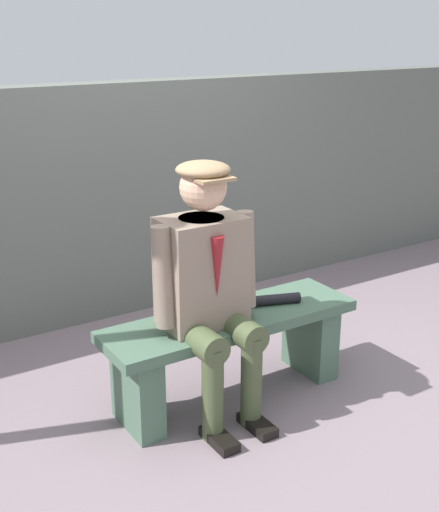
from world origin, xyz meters
The scene contains 5 objects.
ground_plane centered at (0.00, 0.00, 0.00)m, with size 30.00×30.00×0.00m, color slate.
bench centered at (0.00, 0.00, 0.33)m, with size 1.43×0.42×0.49m.
seated_man centered at (0.18, 0.06, 0.76)m, with size 0.59×0.61×1.35m.
rolled_magazine centered at (-0.29, 0.01, 0.52)m, with size 0.06×0.06×0.29m, color black.
stadium_wall centered at (0.00, -1.47, 0.81)m, with size 12.00×0.24×1.61m, color #5B6159.
Camera 1 is at (1.83, 2.76, 1.98)m, focal length 47.27 mm.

